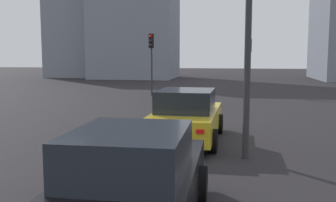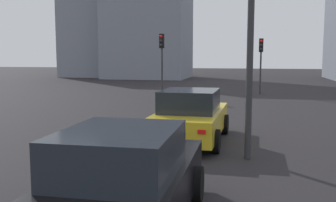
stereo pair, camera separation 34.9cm
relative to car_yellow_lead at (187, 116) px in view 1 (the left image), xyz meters
name	(u,v)px [view 1 (the left image)]	position (x,y,z in m)	size (l,w,h in m)	color
car_yellow_lead	(187,116)	(0.00, 0.00, 0.00)	(4.34, 2.08, 1.57)	gold
car_black_second	(133,184)	(-6.19, -0.02, 0.00)	(4.38, 2.01, 1.56)	black
traffic_light_near_left	(249,54)	(15.34, -2.31, 1.93)	(0.32, 0.29, 3.72)	#2D2D30
traffic_light_near_right	(151,51)	(12.57, 3.86, 2.10)	(0.33, 0.31, 3.95)	#2D2D30
building_facade_center	(135,18)	(32.40, 10.12, 6.15)	(8.14, 9.19, 13.81)	gray
building_facade_right	(98,30)	(36.46, 16.12, 5.19)	(11.48, 9.81, 11.88)	gray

